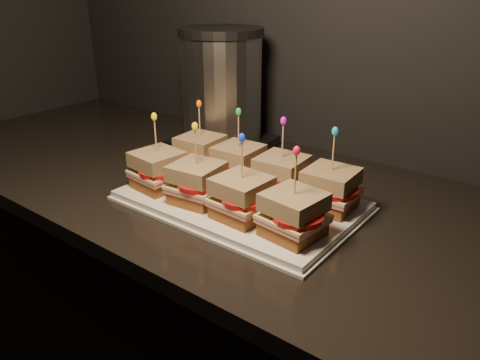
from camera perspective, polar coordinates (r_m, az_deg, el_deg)
The scene contains 63 objects.
granite_slab at distance 0.91m, azimuth 15.31°, elevation -6.64°, with size 2.49×0.68×0.03m, color black.
platter at distance 0.95m, azimuth 0.00°, elevation -2.55°, with size 0.46×0.28×0.02m, color white.
platter_rim at distance 0.95m, azimuth 0.00°, elevation -2.88°, with size 0.47×0.30×0.01m, color white.
sandwich_0_bread_bot at distance 1.08m, azimuth -4.78°, elevation 2.00°, with size 0.09×0.09×0.02m, color #5D3016.
sandwich_0_ham at distance 1.08m, azimuth -4.80°, elevation 2.80°, with size 0.10×0.09×0.01m, color #C85D5C.
sandwich_0_cheese at distance 1.08m, azimuth -4.82°, elevation 3.15°, with size 0.10×0.10×0.01m, color beige.
sandwich_0_tomato at distance 1.06m, azimuth -4.57°, elevation 3.31°, with size 0.09×0.09×0.01m, color #B61311.
sandwich_0_bread_top at distance 1.07m, azimuth -4.87°, elevation 4.53°, with size 0.09×0.09×0.03m, color #4D280C.
sandwich_0_pick at distance 1.05m, azimuth -4.95°, elevation 6.87°, with size 0.00×0.00×0.09m, color tan.
sandwich_0_frill at distance 1.04m, azimuth -5.03°, elevation 9.25°, with size 0.01×0.01×0.02m, color #F36406.
sandwich_1_bread_bot at distance 1.02m, azimuth -0.18°, elevation 0.63°, with size 0.09×0.09×0.02m, color #5D3016.
sandwich_1_ham at distance 1.01m, azimuth -0.18°, elevation 1.49°, with size 0.10×0.09×0.01m, color #C85D5C.
sandwich_1_cheese at distance 1.01m, azimuth -0.18°, elevation 1.85°, with size 0.10×0.10×0.01m, color beige.
sandwich_1_tomato at distance 1.00m, azimuth 0.15°, elevation 2.00°, with size 0.09×0.09×0.01m, color #B61311.
sandwich_1_bread_top at distance 1.00m, azimuth -0.18°, elevation 3.31°, with size 0.09×0.09×0.03m, color #4D280C.
sandwich_1_pick at distance 0.98m, azimuth -0.19°, elevation 5.80°, with size 0.00×0.00×0.09m, color tan.
sandwich_1_frill at distance 0.97m, azimuth -0.19°, elevation 8.33°, with size 0.01×0.01×0.02m, color green.
sandwich_2_bread_bot at distance 0.96m, azimuth 5.01°, elevation -0.91°, with size 0.09×0.09×0.02m, color #5D3016.
sandwich_2_ham at distance 0.95m, azimuth 5.04°, elevation -0.02°, with size 0.10×0.09×0.01m, color #C85D5C.
sandwich_2_cheese at distance 0.95m, azimuth 5.06°, elevation 0.37°, with size 0.10×0.10×0.01m, color beige.
sandwich_2_tomato at distance 0.94m, azimuth 5.49°, elevation 0.51°, with size 0.09×0.09×0.01m, color #B61311.
sandwich_2_bread_top at distance 0.94m, azimuth 5.12°, elevation 1.91°, with size 0.09×0.09×0.03m, color #4D280C.
sandwich_2_pick at distance 0.92m, azimuth 5.22°, elevation 4.52°, with size 0.00×0.00×0.09m, color tan.
sandwich_2_frill at distance 0.91m, azimuth 5.32°, elevation 7.20°, with size 0.01×0.01×0.02m, color #CF10CD.
sandwich_3_bread_bot at distance 0.91m, azimuth 10.81°, elevation -2.62°, with size 0.09×0.09×0.02m, color #5D3016.
sandwich_3_ham at distance 0.90m, azimuth 10.89°, elevation -1.70°, with size 0.10×0.09×0.01m, color #C85D5C.
sandwich_3_cheese at distance 0.90m, azimuth 10.92°, elevation -1.29°, with size 0.10×0.10×0.01m, color beige.
sandwich_3_tomato at distance 0.89m, azimuth 11.46°, elevation -1.18°, with size 0.09×0.09×0.01m, color #B61311.
sandwich_3_bread_top at distance 0.89m, azimuth 11.05°, elevation 0.31°, with size 0.09×0.09×0.03m, color #4D280C.
sandwich_3_pick at distance 0.87m, azimuth 11.28°, elevation 3.04°, with size 0.00×0.00×0.09m, color tan.
sandwich_3_frill at distance 0.86m, azimuth 11.51°, elevation 5.86°, with size 0.01×0.01×0.02m, color #159EC1.
sandwich_4_bread_bot at distance 1.00m, azimuth -9.86°, elevation -0.21°, with size 0.09×0.09×0.02m, color #5D3016.
sandwich_4_ham at distance 0.99m, azimuth -9.92°, elevation 0.65°, with size 0.10×0.09×0.01m, color #C85D5C.
sandwich_4_cheese at distance 0.99m, azimuth -9.95°, elevation 1.03°, with size 0.10×0.10×0.01m, color beige.
sandwich_4_tomato at distance 0.97m, azimuth -9.75°, elevation 1.17°, with size 0.09×0.09×0.01m, color #B61311.
sandwich_4_bread_top at distance 0.98m, azimuth -10.06°, elevation 2.51°, with size 0.09×0.09×0.03m, color #4D280C.
sandwich_4_pick at distance 0.96m, azimuth -10.25°, elevation 5.03°, with size 0.00×0.00×0.09m, color tan.
sandwich_4_frill at distance 0.95m, azimuth -10.44°, elevation 7.60°, with size 0.01×0.01×0.02m, color yellow.
sandwich_5_bread_bot at distance 0.93m, azimuth -5.20°, elevation -1.87°, with size 0.09×0.09×0.02m, color #5D3016.
sandwich_5_ham at distance 0.92m, azimuth -5.23°, elevation -0.95°, with size 0.10×0.09×0.01m, color #C85D5C.
sandwich_5_cheese at distance 0.92m, azimuth -5.25°, elevation -0.55°, with size 0.10×0.10×0.01m, color beige.
sandwich_5_tomato at distance 0.90m, azimuth -4.96°, elevation -0.42°, with size 0.09×0.09×0.01m, color #B61311.
sandwich_5_bread_top at distance 0.91m, azimuth -5.31°, elevation 1.04°, with size 0.09×0.09×0.03m, color #4D280C.
sandwich_5_pick at distance 0.89m, azimuth -5.42°, elevation 3.74°, with size 0.00×0.00×0.09m, color tan.
sandwich_5_frill at distance 0.88m, azimuth -5.53°, elevation 6.52°, with size 0.01×0.01×0.02m, color yellow.
sandwich_6_bread_bot at distance 0.86m, azimuth 0.21°, elevation -3.77°, with size 0.09×0.09×0.02m, color #5D3016.
sandwich_6_ham at distance 0.85m, azimuth 0.21°, elevation -2.80°, with size 0.10×0.09×0.01m, color #C85D5C.
sandwich_6_cheese at distance 0.85m, azimuth 0.21°, elevation -2.37°, with size 0.10×0.10×0.01m, color beige.
sandwich_6_tomato at distance 0.84m, azimuth 0.62°, elevation -2.27°, with size 0.09×0.09×0.01m, color #B61311.
sandwich_6_bread_top at distance 0.84m, azimuth 0.22°, elevation -0.69°, with size 0.09×0.09×0.03m, color #4D280C.
sandwich_6_pick at distance 0.82m, azimuth 0.22°, elevation 2.20°, with size 0.00×0.00×0.09m, color tan.
sandwich_6_frill at distance 0.81m, azimuth 0.23°, elevation 5.18°, with size 0.01×0.01×0.02m, color blue.
sandwich_7_bread_bot at distance 0.81m, azimuth 6.44°, elevation -5.91°, with size 0.09×0.09×0.02m, color #5D3016.
sandwich_7_ham at distance 0.80m, azimuth 6.50°, elevation -4.89°, with size 0.10×0.09×0.01m, color #C85D5C.
sandwich_7_cheese at distance 0.80m, azimuth 6.52°, elevation -4.44°, with size 0.10×0.10×0.01m, color beige.
sandwich_7_tomato at distance 0.78m, azimuth 7.06°, elevation -4.37°, with size 0.09×0.09×0.01m, color #B61311.
sandwich_7_bread_top at distance 0.78m, azimuth 6.61°, elevation -2.67°, with size 0.09×0.09×0.03m, color #4D280C.
sandwich_7_pick at distance 0.77m, azimuth 6.76°, elevation 0.38°, with size 0.00×0.00×0.09m, color tan.
sandwich_7_frill at distance 0.75m, azimuth 6.92°, elevation 3.55°, with size 0.01×0.01×0.02m, color red.
appliance_base at distance 1.26m, azimuth -2.11°, elevation 4.49°, with size 0.24×0.20×0.03m, color #262628.
appliance_body at distance 1.23m, azimuth -2.21°, elevation 11.00°, with size 0.20×0.20×0.26m, color silver.
appliance_lid at distance 1.20m, azimuth -2.32°, elevation 17.61°, with size 0.21×0.21×0.02m, color #262628.
appliance at distance 1.23m, azimuth -2.21°, elevation 10.77°, with size 0.24×0.20×0.31m, color silver, non-canonical shape.
Camera 1 is at (-0.49, 0.93, 1.30)m, focal length 35.00 mm.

